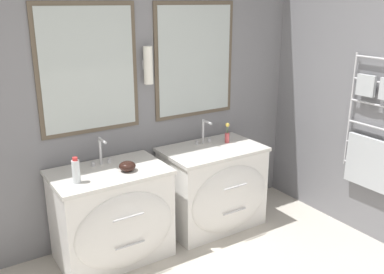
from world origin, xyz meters
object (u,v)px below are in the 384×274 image
at_px(toiletry_bottle, 76,171).
at_px(amenity_bowl, 127,166).
at_px(flower_vase, 227,134).
at_px(vanity_right, 214,187).
at_px(vanity_left, 113,215).

xyz_separation_m(toiletry_bottle, amenity_bowl, (0.41, 0.01, -0.05)).
bearing_deg(amenity_bowl, flower_vase, 7.41).
height_order(vanity_right, amenity_bowl, amenity_bowl).
distance_m(vanity_right, flower_vase, 0.51).
distance_m(vanity_right, amenity_bowl, 0.98).
relative_size(vanity_left, toiletry_bottle, 4.59).
height_order(vanity_right, toiletry_bottle, toiletry_bottle).
relative_size(amenity_bowl, flower_vase, 0.69).
bearing_deg(vanity_left, amenity_bowl, -21.80).
bearing_deg(toiletry_bottle, flower_vase, 5.76).
xyz_separation_m(vanity_left, flower_vase, (1.22, 0.09, 0.46)).
distance_m(vanity_left, vanity_right, 1.01).
height_order(vanity_left, flower_vase, flower_vase).
distance_m(amenity_bowl, flower_vase, 1.10).
distance_m(vanity_left, flower_vase, 1.30).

